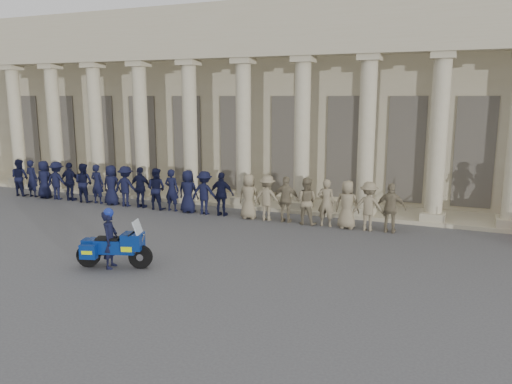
% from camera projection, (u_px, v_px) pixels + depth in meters
% --- Properties ---
extents(ground, '(90.00, 90.00, 0.00)m').
position_uv_depth(ground, '(171.00, 267.00, 14.04)').
color(ground, '#49494C').
rests_on(ground, ground).
extents(building, '(40.00, 12.50, 9.00)m').
position_uv_depth(building, '(317.00, 100.00, 26.56)').
color(building, tan).
rests_on(building, ground).
extents(officer_rank, '(18.41, 0.67, 1.77)m').
position_uv_depth(officer_rank, '(177.00, 190.00, 20.72)').
color(officer_rank, black).
rests_on(officer_rank, ground).
extents(motorcycle, '(2.11, 1.17, 1.39)m').
position_uv_depth(motorcycle, '(115.00, 247.00, 13.93)').
color(motorcycle, black).
rests_on(motorcycle, ground).
extents(rider, '(0.55, 0.69, 1.72)m').
position_uv_depth(rider, '(110.00, 238.00, 13.89)').
color(rider, black).
rests_on(rider, ground).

